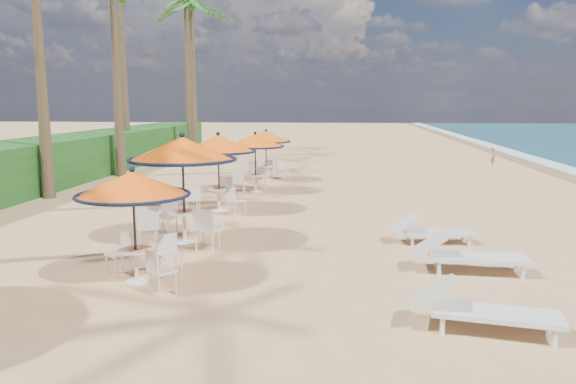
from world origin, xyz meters
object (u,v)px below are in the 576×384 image
object	(u,v)px
station_4	(266,143)
lounger_far	(430,230)
station_0	(136,198)
station_3	(255,146)
station_2	(218,153)
station_1	(181,163)
lounger_near	(481,309)
lounger_mid	(466,254)

from	to	relation	value
station_4	lounger_far	bearing A→B (deg)	-62.63
station_0	station_3	distance (m)	10.54
station_2	station_3	world-z (taller)	station_2
station_4	lounger_far	size ratio (longest dim) A/B	1.12
station_1	lounger_far	xyz separation A→B (m)	(5.74, 0.61, -1.59)
lounger_near	station_3	bearing A→B (deg)	124.30
station_3	station_4	distance (m)	3.17
lounger_near	station_0	bearing A→B (deg)	174.51
station_1	station_2	bearing A→B (deg)	90.60
lounger_mid	station_3	bearing A→B (deg)	124.31
station_4	lounger_mid	xyz separation A→B (m)	(5.68, -12.49, -1.22)
station_2	station_4	world-z (taller)	station_2
station_2	lounger_far	bearing A→B (deg)	-30.13
station_2	station_1	bearing A→B (deg)	-89.40
station_3	lounger_mid	distance (m)	10.98
lounger_near	lounger_mid	distance (m)	2.93
lounger_mid	station_2	bearing A→B (deg)	140.79
lounger_far	station_3	bearing A→B (deg)	119.69
station_3	lounger_far	xyz separation A→B (m)	(5.28, -7.08, -1.38)
station_0	lounger_mid	size ratio (longest dim) A/B	0.98
lounger_far	station_4	bearing A→B (deg)	110.35
station_3	lounger_near	distance (m)	13.37
station_4	lounger_near	size ratio (longest dim) A/B	1.00
station_1	station_2	distance (m)	3.97
station_2	station_3	bearing A→B (deg)	82.39
station_3	station_4	size ratio (longest dim) A/B	1.02
lounger_mid	station_0	bearing A→B (deg)	-165.71
lounger_near	station_4	bearing A→B (deg)	119.98
station_1	lounger_near	world-z (taller)	station_1
station_2	lounger_mid	world-z (taller)	station_2
station_4	lounger_far	distance (m)	11.61
station_1	station_4	xyz separation A→B (m)	(0.43, 10.86, -0.32)
station_0	lounger_far	distance (m)	6.81
station_2	lounger_near	world-z (taller)	station_2
lounger_mid	station_4	bearing A→B (deg)	117.52
station_1	lounger_far	bearing A→B (deg)	6.07
lounger_mid	lounger_far	bearing A→B (deg)	102.46
station_1	station_3	xyz separation A→B (m)	(0.46, 7.69, -0.21)
station_0	station_2	size ratio (longest dim) A/B	0.89
station_2	lounger_near	distance (m)	10.35
station_1	lounger_mid	size ratio (longest dim) A/B	1.19
station_3	station_1	bearing A→B (deg)	-93.40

